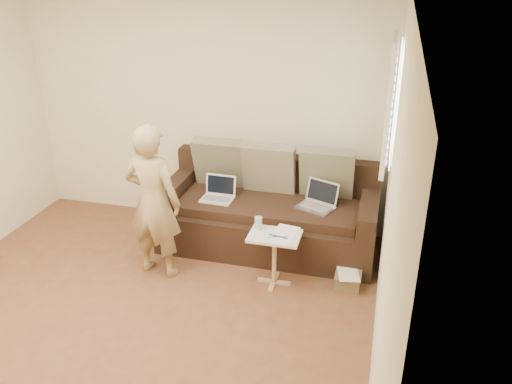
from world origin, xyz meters
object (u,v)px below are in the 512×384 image
at_px(laptop_white, 217,200).
at_px(striped_box, 348,280).
at_px(sofa, 269,209).
at_px(side_table, 274,259).
at_px(person, 153,202).
at_px(drinking_glass, 258,223).
at_px(laptop_silver, 315,208).

distance_m(laptop_white, striped_box, 1.55).
height_order(sofa, laptop_white, sofa).
height_order(sofa, side_table, sofa).
xyz_separation_m(laptop_white, striped_box, (1.41, -0.46, -0.44)).
bearing_deg(person, sofa, -134.87).
bearing_deg(laptop_white, sofa, 14.37).
relative_size(sofa, side_table, 4.28).
relative_size(person, drinking_glass, 12.48).
bearing_deg(laptop_silver, person, -131.05).
height_order(sofa, striped_box, sofa).
distance_m(laptop_silver, person, 1.59).
bearing_deg(laptop_silver, side_table, -91.81).
distance_m(sofa, drinking_glass, 0.62).
distance_m(laptop_silver, side_table, 0.72).
xyz_separation_m(laptop_silver, laptop_white, (-1.01, -0.07, 0.00)).
bearing_deg(person, laptop_white, -116.24).
relative_size(side_table, drinking_glass, 4.28).
distance_m(laptop_silver, drinking_glass, 0.71).
xyz_separation_m(laptop_silver, side_table, (-0.27, -0.62, -0.26)).
bearing_deg(sofa, laptop_silver, -6.22).
xyz_separation_m(person, striped_box, (1.81, 0.19, -0.67)).
bearing_deg(striped_box, laptop_silver, 127.82).
bearing_deg(laptop_white, laptop_silver, 5.23).
distance_m(side_table, drinking_glass, 0.37).
bearing_deg(person, side_table, -169.99).
relative_size(sofa, striped_box, 9.17).
height_order(laptop_silver, drinking_glass, laptop_silver).
relative_size(laptop_silver, laptop_white, 1.09).
xyz_separation_m(laptop_silver, person, (-1.40, -0.71, 0.23)).
height_order(drinking_glass, striped_box, drinking_glass).
xyz_separation_m(sofa, drinking_glass, (0.04, -0.60, 0.15)).
distance_m(drinking_glass, striped_box, 0.98).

